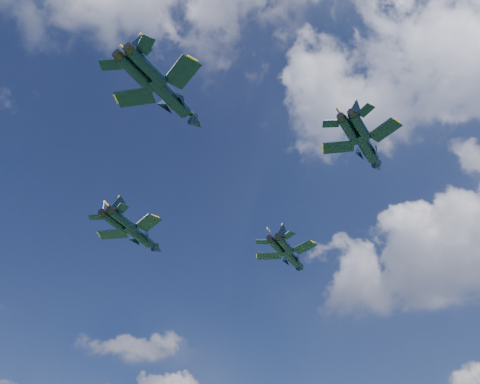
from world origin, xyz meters
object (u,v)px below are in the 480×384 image
Objects in this scene: jet_left at (140,235)px; jet_slot at (172,98)px; jet_right at (367,148)px; jet_lead at (291,257)px.

jet_slot reaches higher than jet_left.
jet_slot is (-16.41, -23.03, 1.15)m from jet_right.
jet_slot is (7.91, -41.20, 2.29)m from jet_lead.
jet_right reaches higher than jet_lead.
jet_right reaches higher than jet_left.
jet_lead is at bearing 137.00° from jet_right.
jet_right is (24.32, -18.16, 1.14)m from jet_lead.
jet_lead reaches higher than jet_left.
jet_lead is 1.03× the size of jet_right.
jet_slot is (23.43, -17.80, 3.41)m from jet_left.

